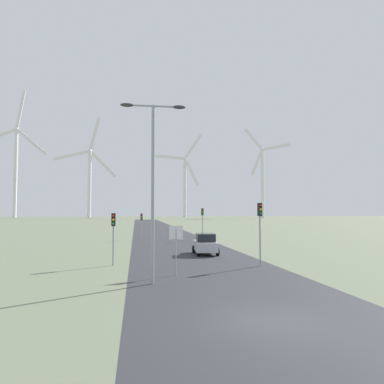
{
  "coord_description": "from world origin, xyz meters",
  "views": [
    {
      "loc": [
        -4.59,
        -12.47,
        3.73
      ],
      "look_at": [
        0.0,
        18.0,
        5.36
      ],
      "focal_mm": 35.0,
      "sensor_mm": 36.0,
      "label": 1
    }
  ],
  "objects_px": {
    "traffic_light_post_mid_right": "(202,217)",
    "streetlamp": "(153,169)",
    "traffic_light_post_mid_left": "(142,221)",
    "wind_turbine_far_left": "(16,163)",
    "traffic_light_post_near_left": "(113,227)",
    "wind_turbine_center": "(185,180)",
    "car_approaching": "(205,244)",
    "stop_sign_near": "(176,241)",
    "traffic_light_post_near_right": "(260,220)",
    "wind_turbine_right": "(262,176)",
    "wind_turbine_left": "(90,175)"
  },
  "relations": [
    {
      "from": "wind_turbine_center",
      "to": "wind_turbine_right",
      "type": "bearing_deg",
      "value": -33.35
    },
    {
      "from": "traffic_light_post_mid_right",
      "to": "wind_turbine_center",
      "type": "bearing_deg",
      "value": 83.19
    },
    {
      "from": "traffic_light_post_near_left",
      "to": "wind_turbine_right",
      "type": "distance_m",
      "value": 208.87
    },
    {
      "from": "car_approaching",
      "to": "wind_turbine_right",
      "type": "relative_size",
      "value": 0.08
    },
    {
      "from": "streetlamp",
      "to": "wind_turbine_center",
      "type": "distance_m",
      "value": 231.35
    },
    {
      "from": "traffic_light_post_near_left",
      "to": "car_approaching",
      "type": "distance_m",
      "value": 9.7
    },
    {
      "from": "wind_turbine_center",
      "to": "wind_turbine_right",
      "type": "relative_size",
      "value": 1.02
    },
    {
      "from": "traffic_light_post_near_left",
      "to": "wind_turbine_center",
      "type": "distance_m",
      "value": 225.06
    },
    {
      "from": "stop_sign_near",
      "to": "wind_turbine_center",
      "type": "relative_size",
      "value": 0.05
    },
    {
      "from": "traffic_light_post_near_left",
      "to": "wind_turbine_right",
      "type": "height_order",
      "value": "wind_turbine_right"
    },
    {
      "from": "stop_sign_near",
      "to": "wind_turbine_far_left",
      "type": "relative_size",
      "value": 0.04
    },
    {
      "from": "streetlamp",
      "to": "traffic_light_post_near_left",
      "type": "xyz_separation_m",
      "value": [
        -2.41,
        7.04,
        -3.31
      ]
    },
    {
      "from": "wind_turbine_center",
      "to": "traffic_light_post_mid_right",
      "type": "bearing_deg",
      "value": -96.81
    },
    {
      "from": "traffic_light_post_mid_left",
      "to": "wind_turbine_far_left",
      "type": "bearing_deg",
      "value": 111.08
    },
    {
      "from": "traffic_light_post_mid_right",
      "to": "wind_turbine_left",
      "type": "relative_size",
      "value": 0.07
    },
    {
      "from": "traffic_light_post_mid_left",
      "to": "wind_turbine_left",
      "type": "distance_m",
      "value": 190.49
    },
    {
      "from": "traffic_light_post_mid_left",
      "to": "wind_turbine_left",
      "type": "xyz_separation_m",
      "value": [
        -29.11,
        186.75,
        23.68
      ]
    },
    {
      "from": "traffic_light_post_mid_right",
      "to": "wind_turbine_far_left",
      "type": "xyz_separation_m",
      "value": [
        -81.38,
        192.12,
        30.52
      ]
    },
    {
      "from": "stop_sign_near",
      "to": "traffic_light_post_near_right",
      "type": "relative_size",
      "value": 0.67
    },
    {
      "from": "traffic_light_post_mid_right",
      "to": "traffic_light_post_near_right",
      "type": "bearing_deg",
      "value": -90.44
    },
    {
      "from": "stop_sign_near",
      "to": "wind_turbine_right",
      "type": "relative_size",
      "value": 0.05
    },
    {
      "from": "traffic_light_post_mid_right",
      "to": "car_approaching",
      "type": "bearing_deg",
      "value": -99.29
    },
    {
      "from": "stop_sign_near",
      "to": "wind_turbine_right",
      "type": "distance_m",
      "value": 211.81
    },
    {
      "from": "wind_turbine_far_left",
      "to": "wind_turbine_left",
      "type": "distance_m",
      "value": 45.14
    },
    {
      "from": "streetlamp",
      "to": "traffic_light_post_mid_left",
      "type": "height_order",
      "value": "streetlamp"
    },
    {
      "from": "wind_turbine_left",
      "to": "wind_turbine_center",
      "type": "distance_m",
      "value": 61.93
    },
    {
      "from": "stop_sign_near",
      "to": "traffic_light_post_near_left",
      "type": "bearing_deg",
      "value": 130.03
    },
    {
      "from": "traffic_light_post_mid_left",
      "to": "wind_turbine_far_left",
      "type": "relative_size",
      "value": 0.04
    },
    {
      "from": "stop_sign_near",
      "to": "wind_turbine_left",
      "type": "bearing_deg",
      "value": 98.15
    },
    {
      "from": "streetlamp",
      "to": "traffic_light_post_mid_left",
      "type": "bearing_deg",
      "value": 90.21
    },
    {
      "from": "stop_sign_near",
      "to": "traffic_light_post_mid_right",
      "type": "xyz_separation_m",
      "value": [
        6.3,
        26.29,
        1.02
      ]
    },
    {
      "from": "stop_sign_near",
      "to": "wind_turbine_left",
      "type": "relative_size",
      "value": 0.05
    },
    {
      "from": "traffic_light_post_near_left",
      "to": "wind_turbine_center",
      "type": "height_order",
      "value": "wind_turbine_center"
    },
    {
      "from": "traffic_light_post_mid_right",
      "to": "streetlamp",
      "type": "bearing_deg",
      "value": -105.16
    },
    {
      "from": "stop_sign_near",
      "to": "traffic_light_post_mid_right",
      "type": "bearing_deg",
      "value": 76.53
    },
    {
      "from": "traffic_light_post_near_right",
      "to": "traffic_light_post_mid_left",
      "type": "bearing_deg",
      "value": 107.18
    },
    {
      "from": "traffic_light_post_near_left",
      "to": "traffic_light_post_near_right",
      "type": "height_order",
      "value": "traffic_light_post_near_right"
    },
    {
      "from": "traffic_light_post_mid_right",
      "to": "wind_turbine_right",
      "type": "height_order",
      "value": "wind_turbine_right"
    },
    {
      "from": "wind_turbine_right",
      "to": "traffic_light_post_mid_left",
      "type": "bearing_deg",
      "value": -114.15
    },
    {
      "from": "stop_sign_near",
      "to": "wind_turbine_center",
      "type": "bearing_deg",
      "value": 82.4
    },
    {
      "from": "traffic_light_post_mid_left",
      "to": "wind_turbine_center",
      "type": "xyz_separation_m",
      "value": [
        31.74,
        198.22,
        22.54
      ]
    },
    {
      "from": "wind_turbine_left",
      "to": "streetlamp",
      "type": "bearing_deg",
      "value": -82.33
    },
    {
      "from": "traffic_light_post_near_left",
      "to": "wind_turbine_far_left",
      "type": "relative_size",
      "value": 0.05
    },
    {
      "from": "wind_turbine_right",
      "to": "wind_turbine_center",
      "type": "bearing_deg",
      "value": 146.65
    },
    {
      "from": "traffic_light_post_near_right",
      "to": "car_approaching",
      "type": "distance_m",
      "value": 8.29
    },
    {
      "from": "traffic_light_post_mid_right",
      "to": "wind_turbine_far_left",
      "type": "relative_size",
      "value": 0.05
    },
    {
      "from": "traffic_light_post_near_left",
      "to": "wind_turbine_far_left",
      "type": "bearing_deg",
      "value": 108.42
    },
    {
      "from": "streetlamp",
      "to": "car_approaching",
      "type": "height_order",
      "value": "streetlamp"
    },
    {
      "from": "stop_sign_near",
      "to": "wind_turbine_far_left",
      "type": "bearing_deg",
      "value": 108.97
    },
    {
      "from": "traffic_light_post_near_left",
      "to": "wind_turbine_far_left",
      "type": "height_order",
      "value": "wind_turbine_far_left"
    }
  ]
}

